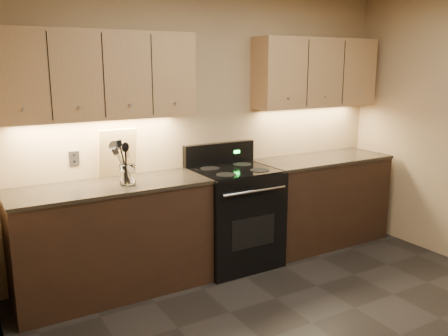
{
  "coord_description": "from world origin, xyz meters",
  "views": [
    {
      "loc": [
        -2.19,
        -1.98,
        1.89
      ],
      "look_at": [
        -0.17,
        1.45,
        1.01
      ],
      "focal_mm": 38.0,
      "sensor_mm": 36.0,
      "label": 1
    }
  ],
  "objects": [
    {
      "name": "wall_back",
      "position": [
        0.0,
        2.0,
        1.3
      ],
      "size": [
        4.0,
        0.04,
        2.6
      ],
      "primitive_type": "cube",
      "color": "tan",
      "rests_on": "ground"
    },
    {
      "name": "wall_left",
      "position": [
        -2.0,
        0.0,
        1.3
      ],
      "size": [
        0.04,
        4.0,
        2.6
      ],
      "primitive_type": "cube",
      "color": "tan",
      "rests_on": "ground"
    },
    {
      "name": "counter_left",
      "position": [
        -1.1,
        1.7,
        0.47
      ],
      "size": [
        1.62,
        0.62,
        0.93
      ],
      "color": "black",
      "rests_on": "ground"
    },
    {
      "name": "counter_right",
      "position": [
        1.18,
        1.7,
        0.47
      ],
      "size": [
        1.46,
        0.62,
        0.93
      ],
      "color": "black",
      "rests_on": "ground"
    },
    {
      "name": "stove",
      "position": [
        0.08,
        1.68,
        0.48
      ],
      "size": [
        0.76,
        0.68,
        1.14
      ],
      "color": "black",
      "rests_on": "ground"
    },
    {
      "name": "upper_cab_left",
      "position": [
        -1.1,
        1.85,
        1.8
      ],
      "size": [
        1.6,
        0.3,
        0.7
      ],
      "primitive_type": "cube",
      "color": "tan",
      "rests_on": "wall_back"
    },
    {
      "name": "upper_cab_right",
      "position": [
        1.18,
        1.85,
        1.8
      ],
      "size": [
        1.44,
        0.3,
        0.7
      ],
      "primitive_type": "cube",
      "color": "tan",
      "rests_on": "wall_back"
    },
    {
      "name": "outlet_plate",
      "position": [
        -1.3,
        1.99,
        1.12
      ],
      "size": [
        0.08,
        0.01,
        0.12
      ],
      "primitive_type": "cube",
      "color": "#B2B5BA",
      "rests_on": "wall_back"
    },
    {
      "name": "utensil_crock",
      "position": [
        -0.96,
        1.65,
        1.01
      ],
      "size": [
        0.17,
        0.17,
        0.16
      ],
      "color": "white",
      "rests_on": "counter_left"
    },
    {
      "name": "cutting_board",
      "position": [
        -0.94,
        1.95,
        1.14
      ],
      "size": [
        0.34,
        0.13,
        0.42
      ],
      "primitive_type": "cube",
      "rotation": [
        0.2,
        0.0,
        0.06
      ],
      "color": "#D9BC75",
      "rests_on": "counter_left"
    },
    {
      "name": "wooden_spoon",
      "position": [
        -1.0,
        1.64,
        1.09
      ],
      "size": [
        0.15,
        0.15,
        0.29
      ],
      "primitive_type": null,
      "rotation": [
        -0.22,
        0.36,
        0.3
      ],
      "color": "#D9BC75",
      "rests_on": "utensil_crock"
    },
    {
      "name": "black_spoon",
      "position": [
        -0.96,
        1.67,
        1.12
      ],
      "size": [
        0.1,
        0.17,
        0.36
      ],
      "primitive_type": null,
      "rotation": [
        0.33,
        -0.06,
        -0.1
      ],
      "color": "black",
      "rests_on": "utensil_crock"
    },
    {
      "name": "black_turner",
      "position": [
        -0.96,
        1.63,
        1.13
      ],
      "size": [
        0.14,
        0.15,
        0.38
      ],
      "primitive_type": null,
      "rotation": [
        -0.18,
        -0.11,
        0.22
      ],
      "color": "black",
      "rests_on": "utensil_crock"
    },
    {
      "name": "steel_spatula",
      "position": [
        -0.94,
        1.65,
        1.11
      ],
      "size": [
        0.22,
        0.11,
        0.34
      ],
      "primitive_type": null,
      "rotation": [
        0.12,
        -0.41,
        -0.18
      ],
      "color": "silver",
      "rests_on": "utensil_crock"
    },
    {
      "name": "steel_skimmer",
      "position": [
        -0.92,
        1.64,
        1.12
      ],
      "size": [
        0.22,
        0.16,
        0.36
      ],
      "primitive_type": null,
      "rotation": [
        -0.17,
        -0.39,
        -0.08
      ],
      "color": "silver",
      "rests_on": "utensil_crock"
    }
  ]
}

